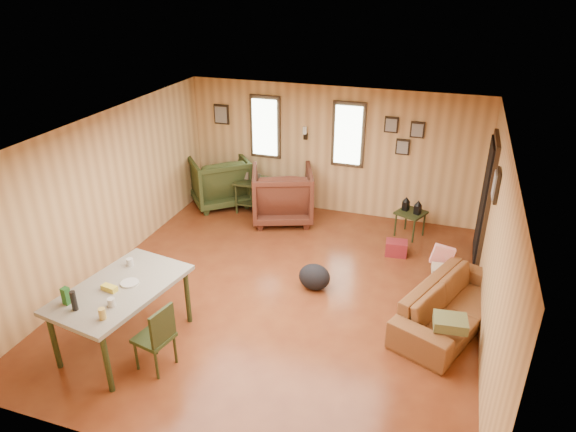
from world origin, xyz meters
name	(u,v)px	position (x,y,z in m)	size (l,w,h in m)	color
room	(297,211)	(0.17, 0.27, 1.21)	(5.54, 6.04, 2.44)	brown
sofa	(453,299)	(2.38, 0.01, 0.39)	(2.00, 0.58, 0.78)	brown
recliner_brown	(282,192)	(-0.74, 2.31, 0.55)	(1.08, 1.01, 1.11)	#4D2317
recliner_green	(219,178)	(-2.16, 2.61, 0.54)	(1.05, 0.98, 1.08)	#2F391A
end_table	(253,190)	(-1.41, 2.51, 0.44)	(0.63, 0.58, 0.78)	#293316
side_table	(411,211)	(1.59, 2.38, 0.48)	(0.59, 0.59, 0.71)	#293316
cooler	(396,248)	(1.46, 1.63, 0.12)	(0.37, 0.28, 0.25)	maroon
backpack	(314,277)	(0.45, 0.25, 0.20)	(0.49, 0.39, 0.40)	black
sofa_pillows	(446,290)	(2.28, 0.03, 0.50)	(0.56, 1.69, 0.35)	brown
dining_table	(120,293)	(-1.44, -1.66, 0.76)	(1.22, 1.76, 1.07)	gray
dining_chair	(157,335)	(-0.80, -1.92, 0.48)	(0.46, 0.46, 0.86)	#2F391A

